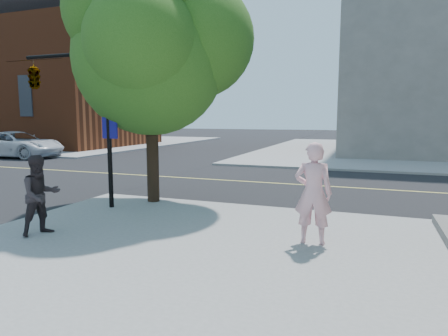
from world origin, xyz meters
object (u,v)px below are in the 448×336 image
at_px(street_tree, 154,41).
at_px(car_a, 16,145).
at_px(pedestrian, 40,195).
at_px(man_on_phone, 313,193).
at_px(signal_pole, 44,78).

xyz_separation_m(street_tree, car_a, (-15.44, 8.99, -3.86)).
height_order(pedestrian, street_tree, street_tree).
height_order(man_on_phone, car_a, man_on_phone).
bearing_deg(man_on_phone, pedestrian, 11.26).
height_order(pedestrian, signal_pole, signal_pole).
distance_m(pedestrian, signal_pole, 4.43).
relative_size(street_tree, signal_pole, 1.62).
bearing_deg(signal_pole, pedestrian, -34.85).
relative_size(pedestrian, signal_pole, 0.39).
relative_size(man_on_phone, car_a, 0.33).
bearing_deg(man_on_phone, street_tree, -28.94).
relative_size(man_on_phone, pedestrian, 1.19).
relative_size(pedestrian, car_a, 0.28).
xyz_separation_m(signal_pole, car_a, (-12.51, 10.09, -2.85)).
xyz_separation_m(man_on_phone, car_a, (-20.27, 11.33, -0.28)).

